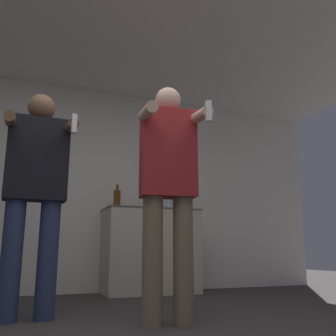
# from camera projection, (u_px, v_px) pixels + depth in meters

# --- Properties ---
(wall_back) EXTENTS (7.00, 0.06, 2.55)m
(wall_back) POSITION_uv_depth(u_px,v_px,m) (70.00, 186.00, 4.61)
(wall_back) COLOR silver
(wall_back) RESTS_ON ground_plane
(ceiling_slab) EXTENTS (7.00, 3.33, 0.05)m
(ceiling_slab) POSITION_uv_depth(u_px,v_px,m) (96.00, 29.00, 3.59)
(ceiling_slab) COLOR silver
(ceiling_slab) RESTS_ON wall_back
(counter) EXTENTS (1.14, 0.59, 0.99)m
(counter) POSITION_uv_depth(u_px,v_px,m) (150.00, 251.00, 4.50)
(counter) COLOR #BCB29E
(counter) RESTS_ON ground_plane
(bottle_red_label) EXTENTS (0.07, 0.07, 0.26)m
(bottle_red_label) POSITION_uv_depth(u_px,v_px,m) (148.00, 202.00, 4.60)
(bottle_red_label) COLOR maroon
(bottle_red_label) RESTS_ON counter
(bottle_short_whiskey) EXTENTS (0.08, 0.08, 0.31)m
(bottle_short_whiskey) POSITION_uv_depth(u_px,v_px,m) (117.00, 198.00, 4.47)
(bottle_short_whiskey) COLOR #563314
(bottle_short_whiskey) RESTS_ON counter
(bottle_amber_bourbon) EXTENTS (0.07, 0.07, 0.28)m
(bottle_amber_bourbon) POSITION_uv_depth(u_px,v_px,m) (168.00, 202.00, 4.70)
(bottle_amber_bourbon) COLOR silver
(bottle_amber_bourbon) RESTS_ON counter
(bottle_clear_vodka) EXTENTS (0.09, 0.09, 0.36)m
(bottle_clear_vodka) POSITION_uv_depth(u_px,v_px,m) (183.00, 200.00, 4.78)
(bottle_clear_vodka) COLOR #563314
(bottle_clear_vodka) RESTS_ON counter
(person_woman_foreground) EXTENTS (0.50, 0.54, 1.69)m
(person_woman_foreground) POSITION_uv_depth(u_px,v_px,m) (168.00, 184.00, 2.67)
(person_woman_foreground) COLOR #75664C
(person_woman_foreground) RESTS_ON ground_plane
(person_man_side) EXTENTS (0.51, 0.47, 1.71)m
(person_man_side) POSITION_uv_depth(u_px,v_px,m) (36.00, 186.00, 2.83)
(person_man_side) COLOR navy
(person_man_side) RESTS_ON ground_plane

